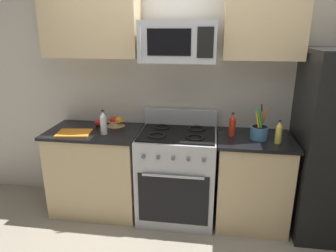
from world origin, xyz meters
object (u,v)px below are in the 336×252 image
at_px(range_oven, 177,174).
at_px(microwave, 179,41).
at_px(apple_loose, 98,123).
at_px(fruit_basket, 116,122).
at_px(bottle_oil, 279,133).
at_px(utensil_crock, 259,132).
at_px(cutting_board, 74,133).
at_px(bottle_hot_sauce, 232,125).
at_px(bottle_vinegar, 103,123).

xyz_separation_m(range_oven, microwave, (-0.00, 0.03, 1.32)).
bearing_deg(apple_loose, fruit_basket, 10.27).
bearing_deg(bottle_oil, apple_loose, 172.07).
height_order(utensil_crock, fruit_basket, utensil_crock).
height_order(utensil_crock, apple_loose, utensil_crock).
distance_m(cutting_board, bottle_oil, 1.94).
height_order(microwave, bottle_hot_sauce, microwave).
relative_size(apple_loose, bottle_oil, 0.35).
relative_size(fruit_basket, bottle_hot_sauce, 0.86).
xyz_separation_m(utensil_crock, bottle_oil, (0.15, -0.10, 0.03)).
relative_size(cutting_board, bottle_vinegar, 1.31).
height_order(apple_loose, bottle_oil, bottle_oil).
bearing_deg(bottle_vinegar, apple_loose, 122.20).
bearing_deg(bottle_vinegar, microwave, 10.47).
relative_size(bottle_vinegar, bottle_oil, 1.13).
distance_m(microwave, apple_loose, 1.21).
xyz_separation_m(bottle_vinegar, bottle_oil, (1.64, -0.01, -0.01)).
relative_size(fruit_basket, bottle_oil, 0.91).
relative_size(range_oven, fruit_basket, 5.51).
relative_size(range_oven, cutting_board, 3.40).
distance_m(fruit_basket, bottle_vinegar, 0.29).
bearing_deg(utensil_crock, microwave, 176.75).
xyz_separation_m(apple_loose, cutting_board, (-0.14, -0.28, -0.03)).
height_order(range_oven, fruit_basket, range_oven).
bearing_deg(cutting_board, bottle_oil, 0.81).
height_order(range_oven, apple_loose, range_oven).
bearing_deg(bottle_vinegar, fruit_basket, 82.85).
bearing_deg(bottle_hot_sauce, range_oven, -176.37).
bearing_deg(fruit_basket, utensil_crock, -7.38).
xyz_separation_m(range_oven, fruit_basket, (-0.68, 0.17, 0.48)).
distance_m(apple_loose, bottle_hot_sauce, 1.40).
relative_size(range_oven, bottle_hot_sauce, 4.74).
height_order(utensil_crock, bottle_oil, utensil_crock).
bearing_deg(utensil_crock, cutting_board, -176.05).
bearing_deg(fruit_basket, bottle_hot_sauce, -6.53).
relative_size(utensil_crock, cutting_board, 1.06).
distance_m(microwave, bottle_oil, 1.22).
bearing_deg(cutting_board, fruit_basket, 43.20).
height_order(microwave, apple_loose, microwave).
distance_m(cutting_board, bottle_vinegar, 0.32).
xyz_separation_m(microwave, bottle_vinegar, (-0.72, -0.13, -0.77)).
distance_m(bottle_vinegar, bottle_oil, 1.64).
relative_size(range_oven, bottle_oil, 5.03).
distance_m(range_oven, utensil_crock, 0.93).
xyz_separation_m(fruit_basket, apple_loose, (-0.19, -0.03, -0.01)).
xyz_separation_m(apple_loose, bottle_vinegar, (0.15, -0.24, 0.08)).
distance_m(cutting_board, bottle_hot_sauce, 1.55).
bearing_deg(range_oven, utensil_crock, -1.26).
xyz_separation_m(range_oven, cutting_board, (-1.01, -0.14, 0.44)).
distance_m(utensil_crock, bottle_hot_sauce, 0.26).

